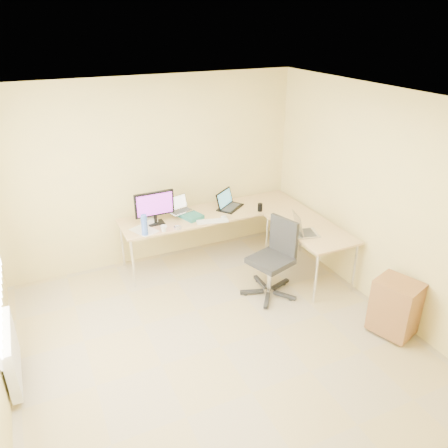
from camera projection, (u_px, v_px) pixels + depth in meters
name	position (u px, v px, depth m)	size (l,w,h in m)	color
floor	(221.00, 346.00, 4.81)	(4.50, 4.50, 0.00)	tan
ceiling	(220.00, 104.00, 3.69)	(4.50, 4.50, 0.00)	white
wall_back	(153.00, 173.00, 6.09)	(4.50, 4.50, 0.00)	#E6CF76
wall_front	(390.00, 415.00, 2.41)	(4.50, 4.50, 0.00)	#E6CF76
wall_right	(387.00, 205.00, 5.05)	(4.50, 4.50, 0.00)	#E6CF76
desk_main	(213.00, 235.00, 6.45)	(2.65, 0.70, 0.73)	tan
desk_return	(308.00, 251.00, 6.00)	(0.70, 1.30, 0.73)	tan
monitor	(155.00, 208.00, 5.85)	(0.54, 0.17, 0.46)	black
book_stack	(191.00, 216.00, 6.11)	(0.23, 0.32, 0.05)	#206358
laptop_center	(180.00, 205.00, 6.12)	(0.33, 0.25, 0.21)	silver
laptop_black	(230.00, 200.00, 6.37)	(0.40, 0.30, 0.25)	black
keyboard	(212.00, 221.00, 5.99)	(0.43, 0.12, 0.02)	silver
mouse	(224.00, 217.00, 6.10)	(0.09, 0.06, 0.03)	silver
mug	(164.00, 228.00, 5.71)	(0.09, 0.09, 0.08)	white
cd_stack	(178.00, 228.00, 5.80)	(0.11, 0.11, 0.03)	silver
water_bottle	(144.00, 225.00, 5.57)	(0.08, 0.08, 0.28)	#3C5FBF
papers	(144.00, 230.00, 5.75)	(0.24, 0.34, 0.01)	silver
white_box	(149.00, 221.00, 5.94)	(0.19, 0.14, 0.07)	white
desk_fan	(143.00, 209.00, 6.02)	(0.23, 0.23, 0.29)	beige
black_cup	(260.00, 207.00, 6.30)	(0.07, 0.07, 0.12)	black
laptop_return	(307.00, 226.00, 5.61)	(0.28, 0.36, 0.24)	#B2B2C7
office_chair	(270.00, 260.00, 5.52)	(0.61, 0.61, 1.01)	black
cabinet	(395.00, 307.00, 4.87)	(0.37, 0.46, 0.63)	brown
radiator	(11.00, 353.00, 4.22)	(0.09, 0.80, 0.55)	white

